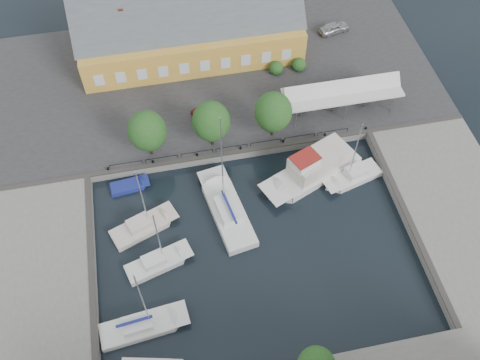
# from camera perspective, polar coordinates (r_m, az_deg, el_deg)

# --- Properties ---
(ground) EXTENTS (140.00, 140.00, 0.00)m
(ground) POSITION_cam_1_polar(r_m,az_deg,el_deg) (55.89, 1.23, -5.79)
(ground) COLOR black
(ground) RESTS_ON ground
(north_quay) EXTENTS (56.00, 26.00, 1.00)m
(north_quay) POSITION_cam_1_polar(r_m,az_deg,el_deg) (69.72, -2.83, 10.66)
(north_quay) COLOR #2D2D30
(north_quay) RESTS_ON ground
(west_quay) EXTENTS (12.00, 24.00, 1.00)m
(west_quay) POSITION_cam_1_polar(r_m,az_deg,el_deg) (56.19, -21.20, -10.75)
(west_quay) COLOR slate
(west_quay) RESTS_ON ground
(east_quay) EXTENTS (12.00, 24.00, 1.00)m
(east_quay) POSITION_cam_1_polar(r_m,az_deg,el_deg) (61.26, 22.24, -3.17)
(east_quay) COLOR slate
(east_quay) RESTS_ON ground
(quay_edge_fittings) EXTENTS (56.00, 24.72, 0.40)m
(quay_edge_fittings) POSITION_cam_1_polar(r_m,az_deg,el_deg) (57.49, 0.27, -1.24)
(quay_edge_fittings) COLOR #383533
(quay_edge_fittings) RESTS_ON north_quay
(warehouse) EXTENTS (28.56, 14.00, 9.55)m
(warehouse) POSITION_cam_1_polar(r_m,az_deg,el_deg) (70.99, -5.87, 15.55)
(warehouse) COLOR gold
(warehouse) RESTS_ON north_quay
(tent_canopy) EXTENTS (14.00, 4.00, 2.83)m
(tent_canopy) POSITION_cam_1_polar(r_m,az_deg,el_deg) (64.57, 10.88, 9.16)
(tent_canopy) COLOR silver
(tent_canopy) RESTS_ON north_quay
(quay_trees) EXTENTS (18.20, 4.20, 6.30)m
(quay_trees) POSITION_cam_1_polar(r_m,az_deg,el_deg) (58.76, -3.10, 6.27)
(quay_trees) COLOR black
(quay_trees) RESTS_ON north_quay
(car_silver) EXTENTS (4.51, 2.59, 1.45)m
(car_silver) POSITION_cam_1_polar(r_m,az_deg,el_deg) (76.62, 10.01, 15.73)
(car_silver) COLOR #B0B3B8
(car_silver) RESTS_ON north_quay
(car_red) EXTENTS (3.34, 3.97, 1.28)m
(car_red) POSITION_cam_1_polar(r_m,az_deg,el_deg) (63.51, -3.67, 6.60)
(car_red) COLOR #531214
(car_red) RESTS_ON north_quay
(center_sailboat) EXTENTS (4.89, 11.07, 14.48)m
(center_sailboat) POSITION_cam_1_polar(r_m,az_deg,el_deg) (56.94, -1.35, -3.35)
(center_sailboat) COLOR silver
(center_sailboat) RESTS_ON ground
(trawler) EXTENTS (12.41, 7.95, 5.00)m
(trawler) POSITION_cam_1_polar(r_m,az_deg,el_deg) (59.90, 7.89, 1.17)
(trawler) COLOR silver
(trawler) RESTS_ON ground
(east_boat_a) EXTENTS (7.19, 4.01, 10.00)m
(east_boat_a) POSITION_cam_1_polar(r_m,az_deg,el_deg) (60.92, 11.94, 0.30)
(east_boat_a) COLOR silver
(east_boat_a) RESTS_ON ground
(west_boat_b) EXTENTS (7.49, 4.82, 9.97)m
(west_boat_b) POSITION_cam_1_polar(r_m,az_deg,el_deg) (56.90, -10.32, -5.00)
(west_boat_b) COLOR beige
(west_boat_b) RESTS_ON ground
(west_boat_c) EXTENTS (7.09, 3.98, 9.47)m
(west_boat_c) POSITION_cam_1_polar(r_m,az_deg,el_deg) (54.58, -8.78, -8.80)
(west_boat_c) COLOR silver
(west_boat_c) RESTS_ON ground
(west_boat_d) EXTENTS (8.51, 3.34, 11.13)m
(west_boat_d) POSITION_cam_1_polar(r_m,az_deg,el_deg) (52.11, -10.38, -15.14)
(west_boat_d) COLOR silver
(west_boat_d) RESTS_ON ground
(launch_nw) EXTENTS (4.49, 2.16, 0.88)m
(launch_nw) POSITION_cam_1_polar(r_m,az_deg,el_deg) (60.31, -11.73, -0.69)
(launch_nw) COLOR navy
(launch_nw) RESTS_ON ground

